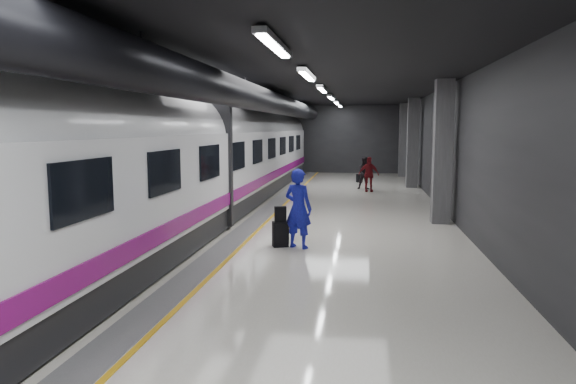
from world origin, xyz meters
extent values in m
plane|color=silver|center=(0.00, 0.00, 0.00)|extent=(40.00, 40.00, 0.00)
cube|color=black|center=(0.00, 0.00, 4.50)|extent=(10.00, 40.00, 0.02)
cube|color=#28282B|center=(0.00, 20.00, 2.25)|extent=(10.00, 0.02, 4.50)
cube|color=#28282B|center=(-5.00, 0.00, 2.25)|extent=(0.02, 40.00, 4.50)
cube|color=#28282B|center=(5.00, 0.00, 2.25)|extent=(0.02, 40.00, 4.50)
cube|color=slate|center=(-1.35, 0.00, 0.01)|extent=(0.65, 39.80, 0.01)
cube|color=gold|center=(-0.95, 0.00, 0.01)|extent=(0.10, 39.80, 0.01)
cylinder|color=black|center=(-1.30, 0.00, 3.95)|extent=(0.80, 38.00, 0.80)
cube|color=silver|center=(0.60, -6.00, 4.40)|extent=(0.22, 2.60, 0.10)
cube|color=silver|center=(0.60, -1.00, 4.40)|extent=(0.22, 2.60, 0.10)
cube|color=silver|center=(0.60, 4.00, 4.40)|extent=(0.22, 2.60, 0.10)
cube|color=silver|center=(0.60, 9.00, 4.40)|extent=(0.22, 2.60, 0.10)
cube|color=silver|center=(0.60, 14.00, 4.40)|extent=(0.22, 2.60, 0.10)
cube|color=silver|center=(0.60, 18.00, 4.40)|extent=(0.22, 2.60, 0.10)
cube|color=#515154|center=(4.55, 2.00, 2.25)|extent=(0.55, 0.55, 4.50)
cube|color=#515154|center=(4.55, 12.00, 2.25)|extent=(0.55, 0.55, 4.50)
cube|color=#515154|center=(4.55, 18.00, 2.25)|extent=(0.55, 0.55, 4.50)
cube|color=black|center=(-3.25, 0.00, 0.35)|extent=(2.80, 38.00, 0.60)
cube|color=white|center=(-3.25, 0.00, 1.75)|extent=(2.90, 38.00, 2.20)
cylinder|color=white|center=(-3.25, 0.00, 2.70)|extent=(2.80, 38.00, 2.80)
cube|color=#7F0B69|center=(-1.78, 0.00, 0.95)|extent=(0.04, 38.00, 0.35)
cube|color=black|center=(-3.25, 0.00, 2.00)|extent=(3.05, 0.25, 3.80)
cube|color=black|center=(-1.78, -8.00, 2.15)|extent=(0.05, 1.60, 0.85)
cube|color=black|center=(-1.78, -5.00, 2.15)|extent=(0.05, 1.60, 0.85)
cube|color=black|center=(-1.78, -2.00, 2.15)|extent=(0.05, 1.60, 0.85)
cube|color=black|center=(-1.78, 1.00, 2.15)|extent=(0.05, 1.60, 0.85)
cube|color=black|center=(-1.78, 4.00, 2.15)|extent=(0.05, 1.60, 0.85)
cube|color=black|center=(-1.78, 7.00, 2.15)|extent=(0.05, 1.60, 0.85)
cube|color=black|center=(-1.78, 10.00, 2.15)|extent=(0.05, 1.60, 0.85)
cube|color=black|center=(-1.78, 13.00, 2.15)|extent=(0.05, 1.60, 0.85)
cube|color=black|center=(-1.78, 16.00, 2.15)|extent=(0.05, 1.60, 0.85)
imported|color=#1A23C7|center=(0.51, -2.06, 1.00)|extent=(0.86, 0.72, 2.01)
cube|color=black|center=(0.04, -1.99, 0.32)|extent=(0.46, 0.38, 0.65)
cube|color=black|center=(0.04, -1.99, 0.84)|extent=(0.33, 0.24, 0.39)
imported|color=black|center=(2.21, 10.76, 0.80)|extent=(0.84, 0.69, 1.60)
imported|color=maroon|center=(2.36, 9.85, 0.83)|extent=(1.03, 0.58, 1.65)
cube|color=black|center=(1.90, 14.02, 0.23)|extent=(0.36, 0.29, 0.46)
camera|label=1|loc=(2.09, -14.65, 3.01)|focal=32.00mm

